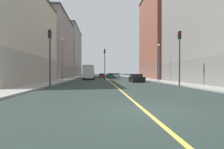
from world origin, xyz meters
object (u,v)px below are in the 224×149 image
street_lamp_left_near (159,58)px  box_truck (89,72)px  car_red (102,75)px  car_black (136,78)px  traffic_light_right_near (50,50)px  car_blue (91,76)px  car_green (109,75)px  traffic_light_left_near (179,51)px  building_left_near (218,4)px  building_right_corner (7,35)px  building_right_midblock (51,47)px  building_right_distant (68,52)px  car_maroon (92,75)px  street_lamp_right_near (62,55)px  car_silver (117,75)px  car_teal (111,75)px  building_left_mid (164,36)px  traffic_light_median_far (105,60)px

street_lamp_left_near → box_truck: 16.44m
car_red → street_lamp_left_near: bearing=-72.4°
car_black → car_red: (-5.44, 30.05, -0.06)m
traffic_light_right_near → car_blue: (3.08, 34.47, -3.35)m
car_green → traffic_light_left_near: bearing=-83.6°
building_left_near → box_truck: size_ratio=3.42×
building_left_near → building_right_corner: 30.41m
building_right_midblock → car_red: size_ratio=5.43×
car_green → car_red: size_ratio=1.04×
building_right_midblock → building_right_corner: bearing=-90.0°
box_truck → building_right_corner: bearing=-126.9°
building_right_distant → car_black: 52.01m
car_green → car_maroon: car_maroon is taller
street_lamp_right_near → car_red: 29.55m
car_green → car_blue: 16.12m
car_black → car_silver: (-0.19, 33.14, -0.03)m
traffic_light_right_near → car_teal: bearing=76.3°
building_left_mid → street_lamp_left_near: building_left_mid is taller
building_right_distant → car_maroon: (10.47, -8.90, -9.28)m
building_left_near → traffic_light_right_near: bearing=-167.9°
traffic_light_median_far → car_red: traffic_light_median_far is taller
building_right_corner → car_green: (16.75, 42.85, -6.32)m
traffic_light_median_far → car_green: traffic_light_median_far is taller
traffic_light_right_near → traffic_light_median_far: traffic_light_median_far is taller
building_left_near → car_silver: 41.37m
building_right_distant → building_left_near: bearing=-60.3°
building_left_near → car_green: size_ratio=5.54×
car_green → car_teal: car_teal is taller
building_right_midblock → car_black: bearing=-47.3°
building_left_mid → traffic_light_median_far: 19.11m
traffic_light_right_near → street_lamp_left_near: street_lamp_left_near is taller
car_maroon → car_red: (3.45, -8.43, -0.03)m
traffic_light_right_near → car_red: traffic_light_right_near is taller
traffic_light_median_far → car_silver: bearing=78.7°
car_green → car_red: (-2.84, -9.30, 0.02)m
building_left_near → car_black: building_left_near is taller
traffic_light_right_near → car_silver: traffic_light_right_near is taller
building_right_distant → traffic_light_right_near: building_right_distant is taller
car_silver → car_teal: size_ratio=0.88×
building_left_near → car_maroon: (-19.56, 43.80, -10.72)m
car_maroon → car_teal: car_teal is taller
building_right_corner → building_right_distant: (-0.00, 50.88, 3.01)m
traffic_light_left_near → traffic_light_right_near: 14.58m
car_black → building_right_midblock: bearing=132.7°
building_left_mid → car_silver: size_ratio=5.56×
building_left_mid → car_maroon: building_left_mid is taller
building_left_mid → car_silver: 22.20m
car_red → traffic_light_left_near: bearing=-78.2°
building_right_corner → street_lamp_right_near: 8.79m
car_black → building_left_near: bearing=-26.5°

